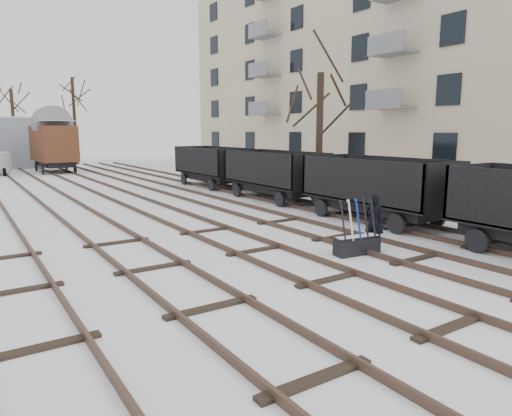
{
  "coord_description": "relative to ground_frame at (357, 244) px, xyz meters",
  "views": [
    {
      "loc": [
        -6.76,
        -7.26,
        3.31
      ],
      "look_at": [
        0.05,
        3.12,
        1.2
      ],
      "focal_mm": 32.0,
      "sensor_mm": 36.0,
      "label": 1
    }
  ],
  "objects": [
    {
      "name": "tracks",
      "position": [
        -2.1,
        12.42,
        -0.21
      ],
      "size": [
        13.9,
        52.0,
        0.16
      ],
      "color": "black",
      "rests_on": "ground"
    },
    {
      "name": "worker",
      "position": [
        0.75,
        0.1,
        0.52
      ],
      "size": [
        0.53,
        0.67,
        1.6
      ],
      "primitive_type": "imported",
      "rotation": [
        0.0,
        0.0,
        1.85
      ],
      "color": "black",
      "rests_on": "ground"
    },
    {
      "name": "tree_near",
      "position": [
        4.49,
        6.78,
        2.59
      ],
      "size": [
        0.3,
        0.3,
        5.76
      ],
      "primitive_type": "cylinder",
      "color": "black",
      "rests_on": "ground"
    },
    {
      "name": "tree_far_left",
      "position": [
        -4.06,
        39.92,
        3.27
      ],
      "size": [
        0.3,
        0.3,
        7.11
      ],
      "primitive_type": "cylinder",
      "color": "black",
      "rests_on": "ground"
    },
    {
      "name": "apartment_block",
      "position": [
        17.86,
        12.75,
        7.76
      ],
      "size": [
        10.12,
        45.0,
        16.1
      ],
      "color": "beige",
      "rests_on": "ground"
    },
    {
      "name": "ground",
      "position": [
        -2.1,
        -1.25,
        -0.28
      ],
      "size": [
        120.0,
        120.0,
        0.0
      ],
      "primitive_type": "plane",
      "color": "white",
      "rests_on": "ground"
    },
    {
      "name": "tree_far_right",
      "position": [
        1.22,
        39.29,
        3.91
      ],
      "size": [
        0.3,
        0.3,
        8.4
      ],
      "primitive_type": "cylinder",
      "color": "black",
      "rests_on": "ground"
    },
    {
      "name": "freight_wagon_b",
      "position": [
        3.9,
        2.88,
        0.61
      ],
      "size": [
        2.29,
        5.72,
        2.34
      ],
      "color": "black",
      "rests_on": "ground"
    },
    {
      "name": "ground_frame",
      "position": [
        0.0,
        0.0,
        0.0
      ],
      "size": [
        1.34,
        0.59,
        1.49
      ],
      "rotation": [
        0.0,
        0.0,
        -0.13
      ],
      "color": "black",
      "rests_on": "ground"
    },
    {
      "name": "box_van_wagon",
      "position": [
        -2.23,
        31.14,
        2.09
      ],
      "size": [
        3.1,
        5.47,
        4.07
      ],
      "rotation": [
        0.0,
        0.0,
        0.05
      ],
      "color": "black",
      "rests_on": "ground"
    },
    {
      "name": "freight_wagon_d",
      "position": [
        3.9,
        15.68,
        0.61
      ],
      "size": [
        2.29,
        5.72,
        2.34
      ],
      "color": "black",
      "rests_on": "ground"
    },
    {
      "name": "freight_wagon_c",
      "position": [
        3.9,
        9.28,
        0.61
      ],
      "size": [
        2.29,
        5.72,
        2.34
      ],
      "color": "black",
      "rests_on": "ground"
    }
  ]
}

